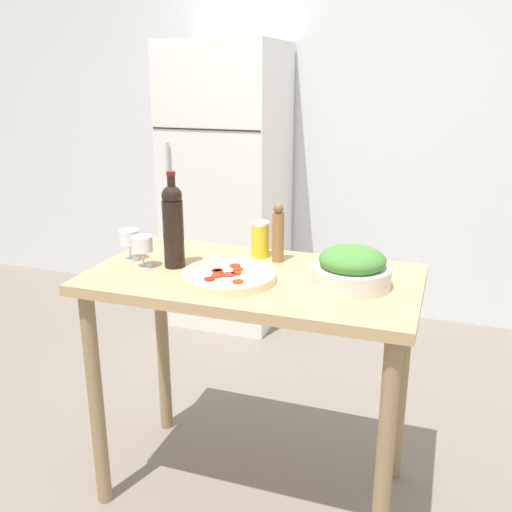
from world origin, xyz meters
The scene contains 11 objects.
ground_plane centered at (0.00, 0.00, 0.00)m, with size 14.00×14.00×0.00m, color slate.
wall_back centered at (0.00, 2.01, 1.30)m, with size 6.40×0.06×2.60m.
refrigerator centered at (-0.75, 1.63, 0.90)m, with size 0.70×0.70×1.81m.
prep_counter centered at (0.00, 0.00, 0.78)m, with size 1.18×0.64×0.92m.
wine_bottle centered at (-0.31, -0.01, 1.08)m, with size 0.08×0.08×0.36m.
wine_glass_near centered at (-0.41, -0.06, 1.00)m, with size 0.08×0.08×0.12m.
wine_glass_far centered at (-0.51, 0.01, 1.01)m, with size 0.08×0.08×0.12m.
pepper_mill centered at (0.04, 0.18, 1.03)m, with size 0.05×0.05×0.23m.
salad_bowl centered at (0.35, 0.00, 0.98)m, with size 0.27×0.27×0.14m.
homemade_pizza centered at (-0.06, -0.09, 0.94)m, with size 0.33×0.33×0.04m.
salt_canister centered at (-0.04, 0.21, 0.99)m, with size 0.07×0.07×0.14m.
Camera 1 is at (0.64, -1.82, 1.60)m, focal length 40.00 mm.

